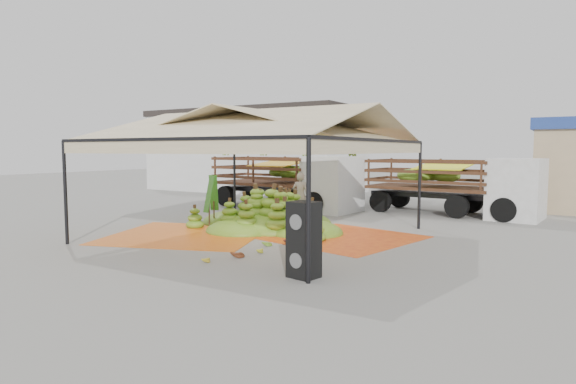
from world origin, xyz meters
The scene contains 17 objects.
ground centered at (0.00, 0.00, 0.00)m, with size 90.00×90.00×0.00m, color slate.
canopy_tent centered at (0.00, 0.00, 3.30)m, with size 8.10×8.10×4.00m.
building_white centered at (-10.00, 14.00, 2.71)m, with size 14.30×6.30×5.40m.
tarp_left centered at (-2.07, -1.07, 0.01)m, with size 4.69×4.47×0.01m, color #CC6113.
tarp_right centered at (2.50, 1.09, 0.01)m, with size 3.95×4.15×0.01m, color orange.
banana_heap centered at (-0.48, 1.42, 0.66)m, with size 6.13×5.04×1.31m, color #597C19.
hand_yellow_a centered at (1.45, -2.16, 0.09)m, with size 0.41×0.34×0.19m, color gold.
hand_yellow_b centered at (0.93, -3.70, 0.09)m, with size 0.40×0.33×0.18m, color gold.
hand_red_a centered at (1.28, -2.82, 0.11)m, with size 0.49×0.40×0.22m, color #5D2B15.
hand_red_b centered at (1.38, -0.67, 0.11)m, with size 0.48×0.39×0.22m, color #5C2415.
hand_green centered at (1.11, -1.20, 0.09)m, with size 0.40×0.33×0.18m, color #527B19.
hanging_bunches centered at (0.97, -0.01, 2.62)m, with size 4.74×0.24×0.20m.
speaker_stack centered at (3.70, -3.65, 0.82)m, with size 0.68×0.62×1.64m.
banana_leaves centered at (-2.54, 0.38, 0.00)m, with size 0.96×1.36×3.70m, color #22771F, non-canonical shape.
vendor centered at (-0.62, 3.82, 0.93)m, with size 0.68×0.45×1.86m, color gray.
truck_left centered at (-2.88, 6.79, 1.52)m, with size 7.40×3.12×2.47m.
truck_right centered at (4.37, 8.45, 1.48)m, with size 7.17×3.00×2.40m.
Camera 1 is at (8.65, -12.52, 2.74)m, focal length 30.00 mm.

